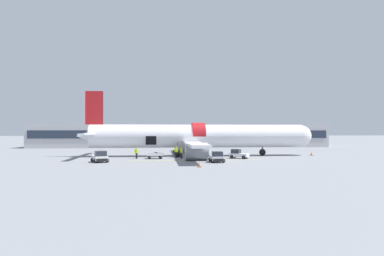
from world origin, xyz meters
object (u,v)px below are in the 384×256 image
object	(u,v)px
baggage_tug_rear	(217,157)
baggage_cart_loading	(156,156)
ground_crew_driver	(181,152)
baggage_tug_lead	(238,155)
ground_crew_loader_a	(137,153)
baggage_tug_mid	(100,157)
ground_crew_loader_b	(176,152)
airplane	(195,137)

from	to	relation	value
baggage_tug_rear	baggage_cart_loading	world-z (taller)	baggage_tug_rear
ground_crew_driver	baggage_cart_loading	bearing A→B (deg)	-177.67
baggage_tug_lead	ground_crew_loader_a	size ratio (longest dim) A/B	1.81
baggage_tug_mid	ground_crew_loader_a	bearing A→B (deg)	50.86
ground_crew_loader_a	baggage_tug_mid	bearing A→B (deg)	-129.14
baggage_tug_lead	ground_crew_driver	xyz separation A→B (m)	(-8.62, 1.04, 0.34)
baggage_tug_lead	ground_crew_loader_b	world-z (taller)	ground_crew_loader_b
airplane	baggage_tug_mid	world-z (taller)	airplane
baggage_tug_lead	baggage_tug_rear	xyz separation A→B (m)	(-4.28, -5.89, 0.04)
ground_crew_loader_a	ground_crew_driver	distance (m)	6.78
airplane	baggage_tug_rear	distance (m)	12.15
baggage_cart_loading	ground_crew_driver	size ratio (longest dim) A/B	1.89
baggage_cart_loading	ground_crew_loader_a	xyz separation A→B (m)	(-2.86, 0.25, 0.44)
baggage_tug_mid	baggage_cart_loading	distance (m)	9.03
baggage_tug_mid	baggage_tug_rear	xyz separation A→B (m)	(15.61, -1.51, -0.03)
ground_crew_loader_a	ground_crew_loader_b	xyz separation A→B (m)	(6.07, 1.28, 0.06)
ground_crew_loader_b	baggage_tug_mid	bearing A→B (deg)	-147.23
ground_crew_loader_b	ground_crew_driver	distance (m)	1.55
ground_crew_loader_b	baggage_tug_lead	bearing A→B (deg)	-14.51
baggage_tug_rear	ground_crew_loader_a	size ratio (longest dim) A/B	1.78
ground_crew_loader_a	ground_crew_driver	xyz separation A→B (m)	(6.78, -0.09, 0.04)
baggage_tug_rear	ground_crew_loader_b	distance (m)	9.73
baggage_tug_lead	ground_crew_loader_b	size ratio (longest dim) A/B	1.70
airplane	baggage_tug_lead	bearing A→B (deg)	-44.67
ground_crew_loader_a	baggage_cart_loading	bearing A→B (deg)	-5.05
baggage_tug_lead	ground_crew_loader_a	bearing A→B (deg)	175.79
airplane	ground_crew_driver	size ratio (longest dim) A/B	22.13
ground_crew_loader_b	ground_crew_loader_a	bearing A→B (deg)	-168.07
ground_crew_loader_b	ground_crew_driver	xyz separation A→B (m)	(0.71, -1.38, -0.02)
airplane	baggage_tug_mid	bearing A→B (deg)	-143.69
baggage_tug_mid	baggage_tug_rear	bearing A→B (deg)	-5.52
baggage_tug_mid	ground_crew_loader_b	distance (m)	12.55
baggage_tug_lead	baggage_tug_mid	size ratio (longest dim) A/B	0.91
airplane	baggage_tug_lead	world-z (taller)	airplane
baggage_tug_mid	baggage_tug_rear	world-z (taller)	baggage_tug_mid
airplane	baggage_tug_mid	xyz separation A→B (m)	(-13.95, -10.25, -2.54)
ground_crew_loader_a	ground_crew_loader_b	world-z (taller)	ground_crew_loader_b
baggage_tug_rear	baggage_tug_mid	bearing A→B (deg)	174.48
airplane	ground_crew_loader_a	bearing A→B (deg)	-153.40
baggage_tug_lead	ground_crew_loader_b	bearing A→B (deg)	165.49
baggage_tug_lead	baggage_tug_rear	world-z (taller)	baggage_tug_rear
baggage_tug_rear	ground_crew_driver	distance (m)	8.18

